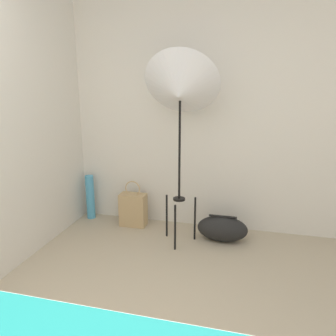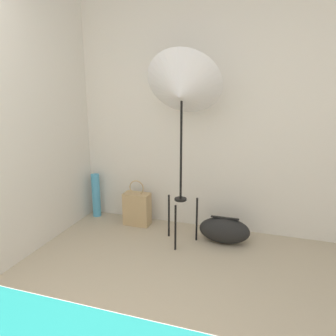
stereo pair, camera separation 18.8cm
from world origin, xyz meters
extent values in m
cube|color=silver|center=(0.00, 2.44, 1.30)|extent=(8.00, 0.05, 2.60)
cylinder|color=black|center=(0.06, 1.78, 0.23)|extent=(0.02, 0.02, 0.46)
cylinder|color=black|center=(-0.09, 2.04, 0.23)|extent=(0.02, 0.02, 0.46)
cylinder|color=black|center=(0.21, 2.04, 0.23)|extent=(0.02, 0.02, 0.46)
cylinder|color=black|center=(0.06, 1.95, 0.46)|extent=(0.12, 0.12, 0.02)
cylinder|color=black|center=(0.06, 1.95, 0.99)|extent=(0.02, 0.02, 1.06)
cone|color=silver|center=(0.06, 1.95, 1.52)|extent=(0.72, 0.60, 0.72)
cube|color=tan|center=(-0.53, 2.21, 0.19)|extent=(0.29, 0.16, 0.37)
torus|color=tan|center=(-0.53, 2.21, 0.44)|extent=(0.17, 0.01, 0.17)
ellipsoid|color=black|center=(0.49, 2.08, 0.13)|extent=(0.51, 0.26, 0.26)
cube|color=black|center=(0.49, 2.08, 0.27)|extent=(0.28, 0.04, 0.01)
cylinder|color=#4CA3D1|center=(-1.09, 2.29, 0.26)|extent=(0.10, 0.10, 0.53)
camera|label=1|loc=(0.71, -1.05, 1.57)|focal=35.00mm
camera|label=2|loc=(0.89, -1.00, 1.57)|focal=35.00mm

